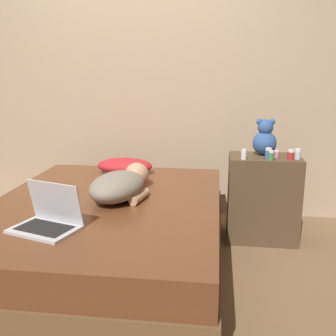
# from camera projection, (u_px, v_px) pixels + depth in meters

# --- Properties ---
(ground_plane) EXTENTS (12.00, 12.00, 0.00)m
(ground_plane) POSITION_uv_depth(u_px,v_px,m) (109.00, 269.00, 2.75)
(ground_plane) COLOR brown
(wall_back) EXTENTS (8.00, 0.06, 2.60)m
(wall_back) POSITION_uv_depth(u_px,v_px,m) (141.00, 76.00, 3.65)
(wall_back) COLOR tan
(wall_back) RESTS_ON ground_plane
(bed) EXTENTS (1.54, 1.97, 0.50)m
(bed) POSITION_uv_depth(u_px,v_px,m) (107.00, 236.00, 2.69)
(bed) COLOR brown
(bed) RESTS_ON ground_plane
(nightstand) EXTENTS (0.56, 0.37, 0.69)m
(nightstand) POSITION_uv_depth(u_px,v_px,m) (263.00, 198.00, 3.18)
(nightstand) COLOR brown
(nightstand) RESTS_ON ground_plane
(pillow) EXTENTS (0.47, 0.28, 0.13)m
(pillow) POSITION_uv_depth(u_px,v_px,m) (125.00, 166.00, 3.32)
(pillow) COLOR red
(pillow) RESTS_ON bed
(person_lying) EXTENTS (0.42, 0.70, 0.19)m
(person_lying) POSITION_uv_depth(u_px,v_px,m) (121.00, 185.00, 2.68)
(person_lying) COLOR gray
(person_lying) RESTS_ON bed
(laptop) EXTENTS (0.41, 0.34, 0.25)m
(laptop) POSITION_uv_depth(u_px,v_px,m) (49.00, 219.00, 2.16)
(laptop) COLOR silver
(laptop) RESTS_ON bed
(teddy_bear) EXTENTS (0.19, 0.19, 0.29)m
(teddy_bear) POSITION_uv_depth(u_px,v_px,m) (265.00, 139.00, 3.12)
(teddy_bear) COLOR #335693
(teddy_bear) RESTS_ON nightstand
(bottle_red) EXTENTS (0.05, 0.05, 0.08)m
(bottle_red) POSITION_uv_depth(u_px,v_px,m) (291.00, 155.00, 2.97)
(bottle_red) COLOR #B72D2D
(bottle_red) RESTS_ON nightstand
(bottle_green) EXTENTS (0.04, 0.04, 0.08)m
(bottle_green) POSITION_uv_depth(u_px,v_px,m) (271.00, 156.00, 2.94)
(bottle_green) COLOR #3D8E4C
(bottle_green) RESTS_ON nightstand
(bottle_clear) EXTENTS (0.05, 0.05, 0.08)m
(bottle_clear) POSITION_uv_depth(u_px,v_px,m) (298.00, 154.00, 2.99)
(bottle_clear) COLOR silver
(bottle_clear) RESTS_ON nightstand
(bottle_blue) EXTENTS (0.05, 0.05, 0.08)m
(bottle_blue) POSITION_uv_depth(u_px,v_px,m) (269.00, 153.00, 3.00)
(bottle_blue) COLOR #3866B2
(bottle_blue) RESTS_ON nightstand
(bottle_white) EXTENTS (0.04, 0.04, 0.08)m
(bottle_white) POSITION_uv_depth(u_px,v_px,m) (244.00, 154.00, 2.98)
(bottle_white) COLOR white
(bottle_white) RESTS_ON nightstand
(bottle_pink) EXTENTS (0.04, 0.04, 0.06)m
(bottle_pink) POSITION_uv_depth(u_px,v_px,m) (277.00, 154.00, 3.05)
(bottle_pink) COLOR pink
(bottle_pink) RESTS_ON nightstand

